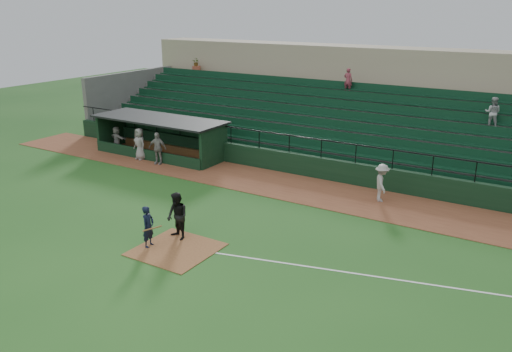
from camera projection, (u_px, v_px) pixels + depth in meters
The scene contains 12 objects.
ground at pixel (192, 240), 21.51m from camera, with size 90.00×90.00×0.00m, color #21531A.
warning_track at pixel (286, 186), 27.98m from camera, with size 40.00×4.00×0.03m, color brown.
home_plate_dirt at pixel (176, 249), 20.70m from camera, with size 3.00×3.00×0.03m, color brown.
foul_line at pixel (392, 279), 18.48m from camera, with size 18.00×0.09×0.01m, color white.
stadium_structure at pixel (349, 116), 34.10m from camera, with size 38.00×13.08×6.40m.
dugout at pixel (165, 134), 33.70m from camera, with size 8.90×3.20×2.42m.
batter_at_plate at pixel (148, 227), 20.72m from camera, with size 1.05×0.71×1.72m.
umpire at pixel (177, 216), 21.37m from camera, with size 0.97×0.75×1.99m, color black.
runner at pixel (382, 183), 25.50m from camera, with size 1.21×0.70×1.87m, color #ACA6A1.
dugout_player_a at pixel (157, 148), 31.53m from camera, with size 1.14×0.48×1.95m, color gray.
dugout_player_b at pixel (140, 144), 32.47m from camera, with size 0.96×0.63×1.97m, color gray.
dugout_player_c at pixel (117, 139), 34.50m from camera, with size 1.49×0.48×1.61m, color #AAA39F.
Camera 1 is at (12.56, -15.31, 9.20)m, focal length 36.79 mm.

